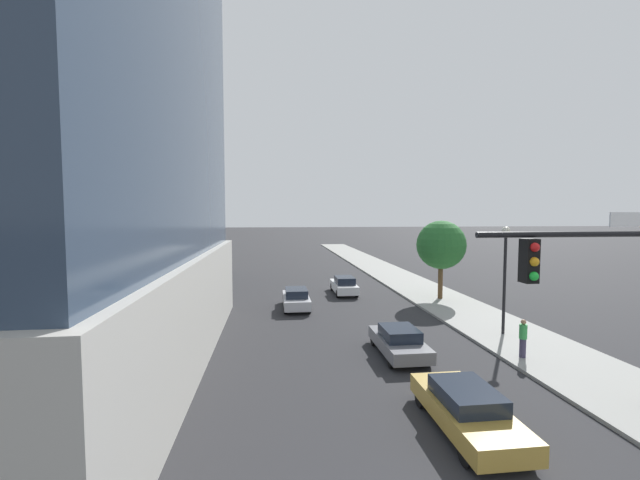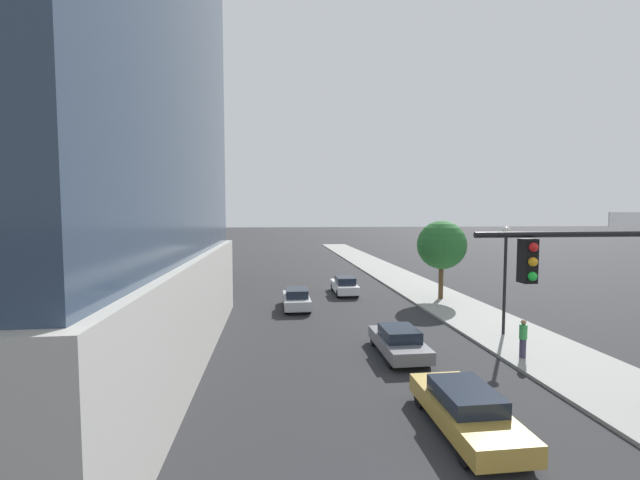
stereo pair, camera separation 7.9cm
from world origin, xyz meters
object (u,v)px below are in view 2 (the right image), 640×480
Objects in this scene: street_tree at (442,245)px; pedestrian_green_shirt at (523,338)px; car_silver at (296,298)px; traffic_light_pole at (630,293)px; car_gray at (399,341)px; construction_building at (159,170)px; car_white at (344,285)px; car_gold at (466,409)px; street_lamp at (505,264)px.

street_tree is 3.46× the size of pedestrian_green_shirt.
street_tree is 11.93m from car_silver.
car_gray is (-2.88, 9.12, -4.07)m from traffic_light_pole.
car_silver is 2.52× the size of pedestrian_green_shirt.
street_tree is at bearing 58.15° from car_gray.
car_gray is at bearing -66.43° from car_silver.
construction_building reaches higher than street_tree.
traffic_light_pole is at bearing -108.01° from pedestrian_green_shirt.
construction_building is 6.67× the size of car_gray.
car_white is (-2.88, 23.70, -4.01)m from traffic_light_pole.
street_tree is (4.11, 20.38, -0.42)m from traffic_light_pole.
car_silver is at bearing 113.57° from car_gray.
construction_building is 6.62× the size of car_silver.
car_silver reaches higher than car_gray.
car_silver is (-4.30, 16.46, 0.03)m from car_gold.
traffic_light_pole is 9.01m from pedestrian_green_shirt.
pedestrian_green_shirt is (-1.57, -12.57, -3.27)m from street_tree.
car_gold is (-2.88, 2.52, -4.04)m from traffic_light_pole.
traffic_light_pole is 1.52× the size of car_silver.
pedestrian_green_shirt is at bearing -13.57° from car_gray.
street_tree is 1.38× the size of car_silver.
traffic_light_pole reaches higher than car_white.
car_gray is (21.42, -38.56, -11.98)m from construction_building.
car_white is 21.18m from car_gold.
street_tree reaches higher than car_silver.
street_lamp is at bearing 17.86° from car_gray.
pedestrian_green_shirt is at bearing -108.72° from street_lamp.
street_lamp reaches higher than pedestrian_green_shirt.
car_gray is at bearing -90.00° from car_white.
street_tree is 1.27× the size of car_gold.
construction_building is 46.76m from street_lamp.
car_silver is (-4.30, -4.71, -0.01)m from car_white.
street_lamp is 1.33× the size of car_silver.
car_white is (21.42, -23.98, -11.92)m from construction_building.
traffic_light_pole is (24.30, -47.68, -7.91)m from construction_building.
car_gold is at bearing -90.00° from car_gray.
construction_building is at bearing 136.14° from street_tree.
street_lamp is 9.15m from street_tree.
street_lamp is 1.23× the size of car_gold.
traffic_light_pole is at bearing -63.00° from construction_building.
street_lamp is at bearing 71.77° from traffic_light_pole.
traffic_light_pole is 1.48× the size of car_white.
car_silver is 14.81m from pedestrian_green_shirt.
car_white is at bearing 96.93° from traffic_light_pole.
construction_building reaches higher than traffic_light_pole.
street_tree is at bearing 82.87° from pedestrian_green_shirt.
car_silver is at bearing -132.38° from car_white.
car_white is 1.03× the size of car_silver.
street_tree is 19.52m from car_gold.
street_tree is at bearing -25.37° from car_white.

